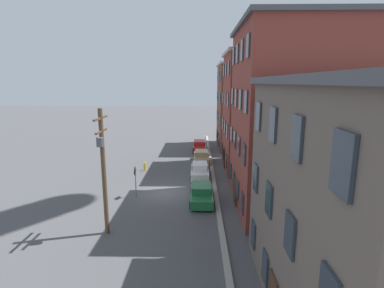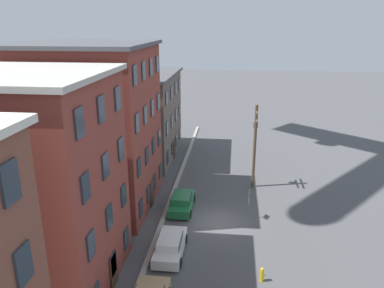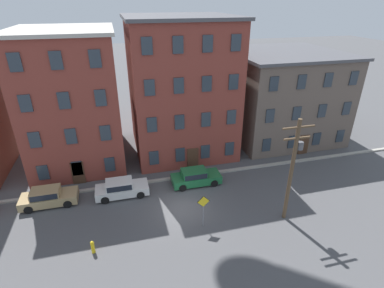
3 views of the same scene
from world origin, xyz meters
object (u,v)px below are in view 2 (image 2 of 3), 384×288
utility_pole (255,142)px  fire_hydrant (262,274)px  car_green (182,201)px  car_white (170,245)px  caution_sign (249,198)px

utility_pole → fire_hydrant: size_ratio=8.46×
car_green → fire_hydrant: car_green is taller
car_white → fire_hydrant: bearing=-109.3°
caution_sign → fire_hydrant: size_ratio=2.85×
fire_hydrant → utility_pole: bearing=0.1°
car_green → utility_pole: (5.45, -6.19, 3.83)m
car_green → car_white: bearing=-179.0°
car_green → utility_pole: 9.09m
car_white → caution_sign: caution_sign is taller
car_white → car_green: (6.56, 0.12, 0.00)m
caution_sign → fire_hydrant: caution_sign is taller
utility_pole → car_white: bearing=153.2°
car_green → caution_sign: caution_sign is taller
fire_hydrant → caution_sign: bearing=4.4°
car_white → caution_sign: 7.94m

